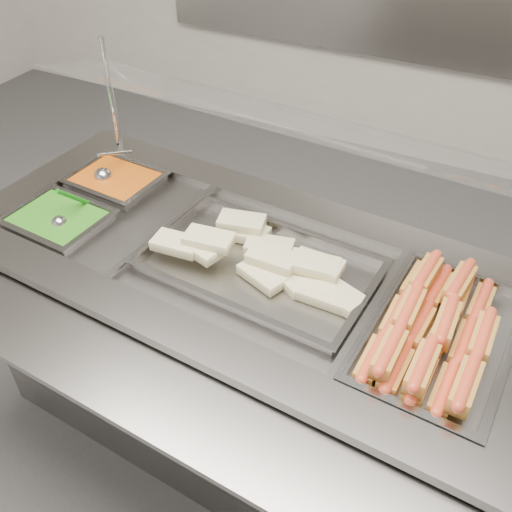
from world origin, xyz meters
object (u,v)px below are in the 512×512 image
at_px(pan_wraps, 259,269).
at_px(ladle, 104,175).
at_px(serving_spoon, 62,219).
at_px(steam_counter, 244,352).
at_px(pan_hotdogs, 438,343).
at_px(sneeze_guard, 279,120).

height_order(pan_wraps, ladle, ladle).
bearing_deg(serving_spoon, steam_counter, 9.87).
relative_size(pan_wraps, serving_spoon, 4.13).
relative_size(pan_hotdogs, serving_spoon, 3.35).
relative_size(ladle, serving_spoon, 1.18).
height_order(pan_hotdogs, serving_spoon, serving_spoon).
height_order(sneeze_guard, pan_hotdogs, sneeze_guard).
relative_size(steam_counter, pan_wraps, 2.74).
height_order(steam_counter, pan_hotdogs, pan_hotdogs).
relative_size(sneeze_guard, pan_wraps, 2.36).
bearing_deg(steam_counter, serving_spoon, -170.13).
bearing_deg(sneeze_guard, pan_hotdogs, -23.10).
bearing_deg(pan_wraps, serving_spoon, -171.31).
distance_m(sneeze_guard, pan_hotdogs, 0.69).
bearing_deg(ladle, sneeze_guard, 3.49).
distance_m(sneeze_guard, pan_wraps, 0.40).
distance_m(steam_counter, ladle, 0.74).
bearing_deg(ladle, pan_wraps, -13.77).
relative_size(steam_counter, sneeze_guard, 1.16).
height_order(pan_hotdogs, pan_wraps, same).
relative_size(sneeze_guard, ladle, 8.29).
height_order(steam_counter, sneeze_guard, sneeze_guard).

